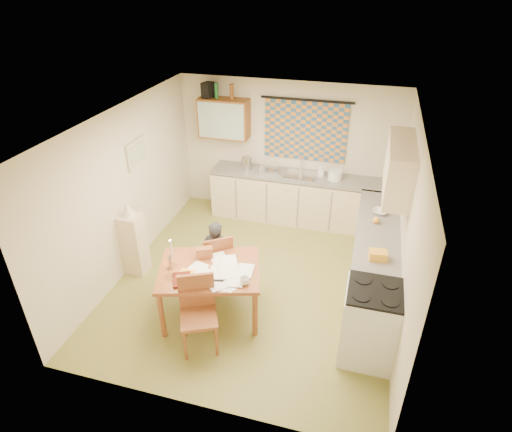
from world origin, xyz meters
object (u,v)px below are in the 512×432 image
(counter_back, at_px, (301,199))
(chair_far, at_px, (217,270))
(counter_right, at_px, (374,266))
(person, at_px, (217,256))
(shelf_stand, at_px, (134,244))
(stove, at_px, (370,323))
(dining_table, at_px, (211,290))

(counter_back, relative_size, chair_far, 3.54)
(counter_back, xyz_separation_m, counter_right, (1.37, -1.73, -0.00))
(counter_back, relative_size, person, 2.96)
(chair_far, height_order, shelf_stand, shelf_stand)
(chair_far, height_order, person, person)
(stove, relative_size, dining_table, 0.66)
(chair_far, xyz_separation_m, shelf_stand, (-1.33, 0.01, 0.21))
(counter_right, height_order, chair_far, chair_far)
(stove, distance_m, chair_far, 2.34)
(person, bearing_deg, stove, 157.18)
(counter_right, xyz_separation_m, dining_table, (-2.08, -1.04, -0.07))
(stove, bearing_deg, person, 161.44)
(counter_right, bearing_deg, person, -167.10)
(counter_right, xyz_separation_m, person, (-2.19, -0.50, 0.11))
(counter_back, height_order, person, person)
(chair_far, bearing_deg, counter_back, -146.59)
(counter_right, distance_m, chair_far, 2.27)
(dining_table, height_order, shelf_stand, shelf_stand)
(dining_table, bearing_deg, chair_far, 86.25)
(counter_back, bearing_deg, dining_table, -104.51)
(person, bearing_deg, shelf_stand, -5.44)
(counter_back, bearing_deg, counter_right, -51.76)
(shelf_stand, bearing_deg, counter_back, 45.40)
(counter_right, height_order, shelf_stand, shelf_stand)
(counter_right, relative_size, stove, 2.93)
(stove, distance_m, shelf_stand, 3.62)
(dining_table, bearing_deg, stove, -21.80)
(dining_table, bearing_deg, counter_right, 10.12)
(dining_table, xyz_separation_m, chair_far, (-0.13, 0.56, -0.09))
(person, bearing_deg, counter_back, -114.55)
(stove, relative_size, shelf_stand, 1.01)
(counter_right, bearing_deg, dining_table, -153.39)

